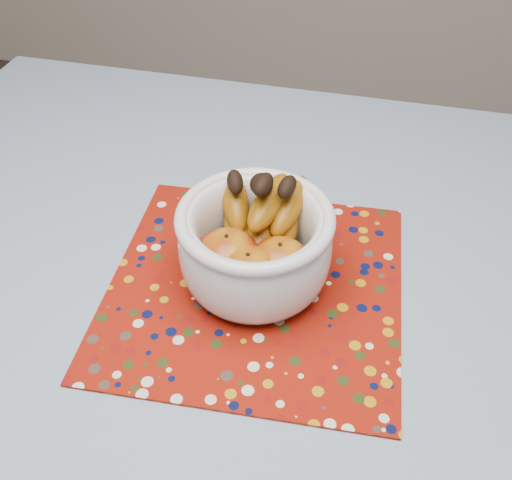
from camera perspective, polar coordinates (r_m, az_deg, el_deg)
table at (r=0.82m, az=-3.25°, el=-13.79°), size 1.20×1.20×0.75m
tablecloth at (r=0.75m, az=-3.49°, el=-10.33°), size 1.32×1.32×0.01m
placemat at (r=0.81m, az=-0.10°, el=-4.45°), size 0.41×0.41×0.00m
fruit_bowl at (r=0.77m, az=-0.00°, el=0.04°), size 0.20×0.21×0.17m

